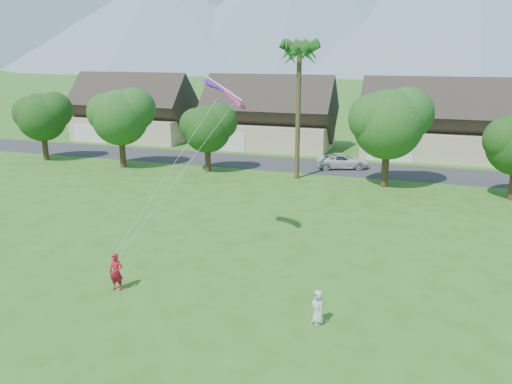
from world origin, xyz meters
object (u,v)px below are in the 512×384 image
at_px(watcher, 318,307).
at_px(parked_car, 342,161).
at_px(kite_flyer, 116,272).
at_px(parafoil_kite, 227,91).

distance_m(watcher, parked_car, 30.67).
xyz_separation_m(kite_flyer, watcher, (10.11, -0.05, -0.18)).
bearing_deg(parafoil_kite, parked_car, 89.99).
bearing_deg(watcher, parked_car, 143.98).
xyz_separation_m(parked_car, parafoil_kite, (-3.34, -23.31, 8.59)).
height_order(kite_flyer, parked_car, kite_flyer).
height_order(parked_car, parafoil_kite, parafoil_kite).
relative_size(kite_flyer, parafoil_kite, 0.71).
bearing_deg(watcher, parafoil_kite, -178.80).
height_order(watcher, parked_car, watcher).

